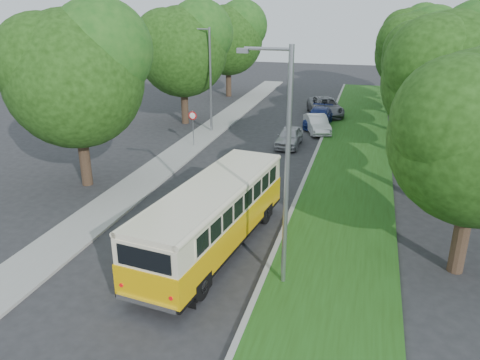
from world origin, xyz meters
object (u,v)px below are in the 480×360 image
(lamppost_far, at_px, (209,76))
(car_grey, at_px, (325,107))
(car_white, at_px, (317,124))
(car_blue, at_px, (319,117))
(vintage_bus, at_px, (213,218))
(lamppost_near, at_px, (284,164))
(car_silver, at_px, (289,137))

(lamppost_far, distance_m, car_grey, 11.43)
(car_white, xyz_separation_m, car_grey, (0.00, 5.72, 0.11))
(car_blue, xyz_separation_m, car_grey, (0.11, 3.69, 0.08))
(car_white, bearing_deg, car_grey, 70.67)
(vintage_bus, xyz_separation_m, car_white, (1.75, 18.95, -0.74))
(lamppost_far, xyz_separation_m, car_white, (7.70, 2.03, -3.47))
(car_grey, bearing_deg, lamppost_near, -103.34)
(lamppost_near, relative_size, car_silver, 2.14)
(lamppost_far, relative_size, car_silver, 2.00)
(lamppost_near, height_order, car_grey, lamppost_near)
(car_silver, distance_m, car_blue, 6.20)
(lamppost_near, xyz_separation_m, vintage_bus, (-2.95, 1.58, -2.98))
(car_silver, height_order, car_white, car_white)
(car_grey, bearing_deg, car_white, -105.98)
(lamppost_near, bearing_deg, car_white, 93.36)
(vintage_bus, relative_size, car_grey, 1.72)
(lamppost_far, relative_size, vintage_bus, 0.80)
(lamppost_far, xyz_separation_m, car_grey, (7.70, 7.75, -3.36))
(car_white, height_order, car_grey, car_grey)
(lamppost_far, distance_m, vintage_bus, 18.14)
(lamppost_far, relative_size, car_blue, 1.60)
(car_silver, bearing_deg, car_grey, 82.93)
(lamppost_near, distance_m, car_white, 20.90)
(lamppost_near, bearing_deg, lamppost_far, 115.71)
(vintage_bus, relative_size, car_white, 2.39)
(car_silver, relative_size, car_white, 0.96)
(vintage_bus, distance_m, car_silver, 14.93)
(lamppost_near, height_order, car_blue, lamppost_near)
(car_white, bearing_deg, vintage_bus, -114.60)
(car_white, distance_m, car_grey, 5.72)
(car_grey, bearing_deg, lamppost_far, -150.80)
(car_silver, bearing_deg, car_blue, 79.17)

